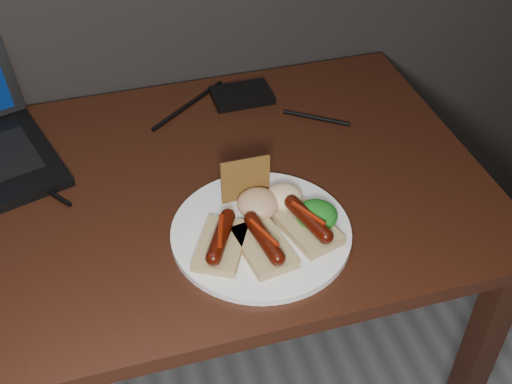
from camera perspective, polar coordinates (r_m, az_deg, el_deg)
name	(u,v)px	position (r m, az deg, el deg)	size (l,w,h in m)	color
desk	(108,237)	(1.22, -13.03, -3.95)	(1.40, 0.70, 0.75)	#38160E
hard_drive	(242,95)	(1.39, -1.27, 8.59)	(0.13, 0.09, 0.02)	black
desk_cables	(91,151)	(1.28, -14.48, 3.56)	(1.01, 0.32, 0.01)	black
plate	(261,232)	(1.07, 0.45, -3.61)	(0.30, 0.30, 0.01)	white
bread_sausage_left	(221,242)	(1.02, -3.12, -4.42)	(0.12, 0.13, 0.04)	#D4B87C
bread_sausage_center	(264,243)	(1.02, 0.71, -4.58)	(0.09, 0.12, 0.04)	#D4B87C
bread_sausage_right	(308,224)	(1.05, 4.63, -2.85)	(0.10, 0.13, 0.04)	#D4B87C
crispbread	(245,180)	(1.09, -0.95, 1.11)	(0.09, 0.01, 0.09)	olive
salad_greens	(317,215)	(1.06, 5.41, -2.06)	(0.07, 0.07, 0.04)	#135811
salsa_mound	(258,204)	(1.08, 0.19, -1.03)	(0.07, 0.07, 0.04)	#962D0F
coleslaw_mound	(284,197)	(1.10, 2.50, -0.44)	(0.06, 0.06, 0.04)	white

